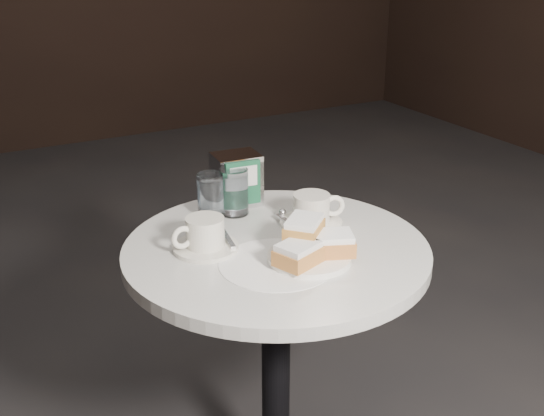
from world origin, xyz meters
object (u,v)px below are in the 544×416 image
Objects in this scene: cafe_table at (276,320)px; water_glass_right at (234,192)px; coffee_cup_right at (312,212)px; napkin_dispenser at (237,179)px; water_glass_left at (211,196)px; beignet_plate at (311,247)px; coffee_cup_left at (205,236)px.

water_glass_right reaches higher than cafe_table.
napkin_dispenser is at bearing 130.51° from coffee_cup_right.
cafe_table is 0.35m from water_glass_left.
water_glass_right is (-0.03, 0.32, 0.02)m from beignet_plate.
coffee_cup_right is 1.60× the size of water_glass_right.
coffee_cup_right is at bearing -41.54° from water_glass_left.
water_glass_left is (-0.06, 0.23, 0.25)m from cafe_table.
beignet_plate reaches higher than coffee_cup_right.
cafe_table is at bearing -75.41° from water_glass_left.
coffee_cup_right is 1.70× the size of water_glass_left.
napkin_dispenser is (0.00, 0.37, 0.04)m from beignet_plate.
cafe_table is at bearing -140.30° from coffee_cup_right.
cafe_table is 6.76× the size of water_glass_left.
cafe_table is 0.38m from napkin_dispenser.
beignet_plate is 0.19m from coffee_cup_right.
beignet_plate is 1.74× the size of water_glass_right.
coffee_cup_left is 1.21× the size of napkin_dispenser.
beignet_plate is 0.32m from water_glass_right.
cafe_table is 0.28m from coffee_cup_left.
water_glass_left is 0.10m from napkin_dispenser.
coffee_cup_right is (0.13, 0.06, 0.23)m from cafe_table.
coffee_cup_left is 0.28m from napkin_dispenser.
water_glass_right reaches higher than coffee_cup_right.
water_glass_left is at bearing 153.62° from coffee_cup_right.
cafe_table is 0.33m from water_glass_right.
napkin_dispenser is (0.18, 0.21, 0.03)m from coffee_cup_left.
coffee_cup_left is at bearing -133.20° from water_glass_right.
water_glass_right is (-0.00, 0.22, 0.25)m from cafe_table.
cafe_table is 5.51× the size of napkin_dispenser.
cafe_table is at bearing -89.35° from water_glass_right.
coffee_cup_left is at bearing -164.26° from coffee_cup_right.
water_glass_right is 0.07m from napkin_dispenser.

